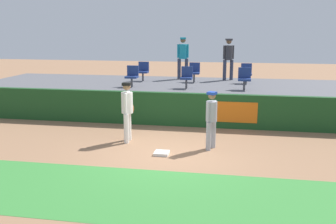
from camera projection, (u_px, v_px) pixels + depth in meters
ground_plane at (169, 155)px, 10.67m from camera, size 60.00×60.00×0.00m
grass_foreground_strip at (147, 194)px, 8.12m from camera, size 18.00×2.80×0.01m
first_base at (162, 153)px, 10.68m from camera, size 0.40×0.40×0.08m
player_fielder_home at (127, 108)px, 11.71m from camera, size 0.37×0.58×1.85m
player_runner_visitor at (211, 116)px, 10.98m from camera, size 0.42×0.44×1.69m
field_wall at (185, 110)px, 13.68m from camera, size 18.00×0.26×1.21m
bleacher_platform at (193, 98)px, 16.16m from camera, size 18.00×4.80×1.15m
seat_back_left at (143, 70)px, 16.98m from camera, size 0.46×0.44×0.84m
seat_back_center at (194, 71)px, 16.58m from camera, size 0.46×0.44×0.84m
seat_front_center at (187, 76)px, 14.87m from camera, size 0.44×0.44×0.84m
seat_back_right at (246, 72)px, 16.20m from camera, size 0.45×0.44×0.84m
seat_front_right at (244, 77)px, 14.49m from camera, size 0.48×0.44×0.84m
seat_front_left at (132, 75)px, 15.25m from camera, size 0.46×0.44×0.84m
spectator_hooded at (228, 56)px, 17.12m from camera, size 0.48×0.46×1.84m
spectator_capped at (183, 55)px, 17.51m from camera, size 0.52×0.42×1.89m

